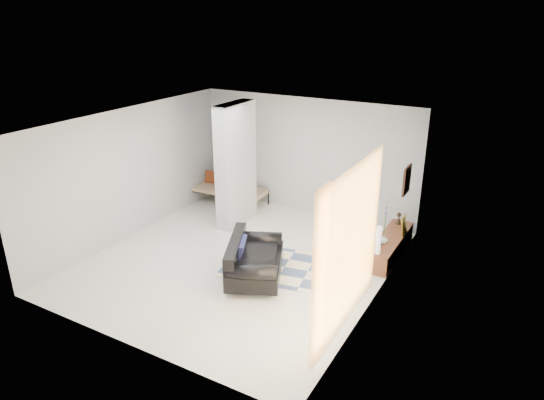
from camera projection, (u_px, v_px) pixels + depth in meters
The scene contains 17 objects.
floor at pixel (240, 261), 9.66m from camera, with size 6.00×6.00×0.00m, color white.
ceiling at pixel (236, 122), 8.64m from camera, with size 6.00×6.00×0.00m, color white.
wall_back at pixel (307, 156), 11.58m from camera, with size 6.00×6.00×0.00m, color silver.
wall_front at pixel (120, 262), 6.71m from camera, with size 6.00×6.00×0.00m, color silver.
wall_left at pixel (131, 173), 10.40m from camera, with size 6.00×6.00×0.00m, color silver.
wall_right at pixel (380, 225), 7.89m from camera, with size 6.00×6.00×0.00m, color silver.
partition_column at pixel (236, 165), 10.95m from camera, with size 0.35×1.20×2.80m, color silver.
hallway_door at pixel (233, 160), 12.64m from camera, with size 0.85×0.06×2.04m, color white.
curtain at pixel (350, 249), 6.98m from camera, with size 2.55×2.55×0.00m, color #FFAF43.
wall_art at pixel (407, 180), 9.20m from camera, with size 0.04×0.45×0.55m, color #35190E.
media_console at pixel (390, 246), 9.82m from camera, with size 0.45×1.91×0.80m.
loveseat at pixel (252, 260), 8.94m from camera, with size 1.50×1.82×0.76m.
daybed at pixel (229, 188), 12.39m from camera, with size 1.95×0.93×0.77m.
area_rug at pixel (284, 267), 9.41m from camera, with size 2.29×1.52×0.01m, color beige.
cylinder_lamp at pixel (378, 240), 9.00m from camera, with size 0.10×0.10×0.55m, color silver.
bronze_figurine at pixel (399, 218), 10.31m from camera, with size 0.13×0.13×0.25m, color #312116, non-canonical shape.
vase at pixel (384, 239), 9.46m from camera, with size 0.17×0.17×0.18m, color silver.
Camera 1 is at (4.74, -7.14, 4.65)m, focal length 32.00 mm.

